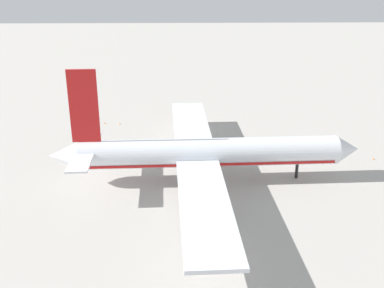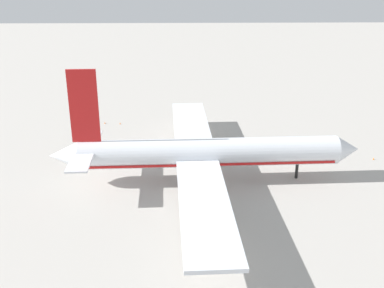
# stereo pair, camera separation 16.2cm
# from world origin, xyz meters

# --- Properties ---
(ground_plane) EXTENTS (600.00, 600.00, 0.00)m
(ground_plane) POSITION_xyz_m (0.00, 0.00, 0.00)
(ground_plane) COLOR #ADA8A0
(airliner) EXTENTS (68.04, 81.50, 25.44)m
(airliner) POSITION_xyz_m (-1.40, 0.08, 6.55)
(airliner) COLOR silver
(airliner) RESTS_ON ground
(traffic_cone_0) EXTENTS (0.36, 0.36, 0.55)m
(traffic_cone_0) POSITION_xyz_m (41.40, 10.62, 0.28)
(traffic_cone_0) COLOR orange
(traffic_cone_0) RESTS_ON ground
(traffic_cone_1) EXTENTS (0.36, 0.36, 0.55)m
(traffic_cone_1) POSITION_xyz_m (-24.77, 39.35, 0.28)
(traffic_cone_1) COLOR orange
(traffic_cone_1) RESTS_ON ground
(traffic_cone_2) EXTENTS (0.36, 0.36, 0.55)m
(traffic_cone_2) POSITION_xyz_m (-29.45, 39.94, 0.28)
(traffic_cone_2) COLOR orange
(traffic_cone_2) RESTS_ON ground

